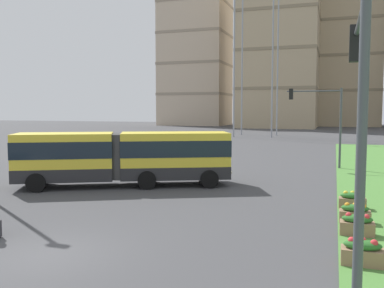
{
  "coord_description": "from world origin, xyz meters",
  "views": [
    {
      "loc": [
        7.99,
        -10.02,
        4.27
      ],
      "look_at": [
        -0.23,
        14.2,
        2.2
      ],
      "focal_mm": 39.37,
      "sensor_mm": 36.0,
      "label": 1
    }
  ],
  "objects_px": {
    "flower_planter_0": "(362,252)",
    "traffic_light_near_right": "(359,114)",
    "flower_planter_3": "(352,200)",
    "traffic_light_far_right": "(322,113)",
    "apartment_tower_westcentre": "(280,17)",
    "articulated_bus": "(124,157)",
    "flower_planter_2": "(355,213)",
    "apartment_tower_west": "(196,51)",
    "flower_planter_1": "(357,225)",
    "apartment_tower_centre": "(343,42)"
  },
  "relations": [
    {
      "from": "flower_planter_0",
      "to": "flower_planter_2",
      "type": "height_order",
      "value": "same"
    },
    {
      "from": "flower_planter_0",
      "to": "traffic_light_far_right",
      "type": "bearing_deg",
      "value": 94.8
    },
    {
      "from": "flower_planter_2",
      "to": "apartment_tower_west",
      "type": "relative_size",
      "value": 0.03
    },
    {
      "from": "flower_planter_0",
      "to": "flower_planter_3",
      "type": "distance_m",
      "value": 6.94
    },
    {
      "from": "traffic_light_far_right",
      "to": "apartment_tower_westcentre",
      "type": "bearing_deg",
      "value": 99.59
    },
    {
      "from": "flower_planter_1",
      "to": "apartment_tower_west",
      "type": "relative_size",
      "value": 0.03
    },
    {
      "from": "flower_planter_3",
      "to": "apartment_tower_centre",
      "type": "distance_m",
      "value": 105.17
    },
    {
      "from": "flower_planter_0",
      "to": "apartment_tower_westcentre",
      "type": "xyz_separation_m",
      "value": [
        -14.16,
        93.88,
        26.36
      ]
    },
    {
      "from": "flower_planter_3",
      "to": "traffic_light_far_right",
      "type": "bearing_deg",
      "value": 97.33
    },
    {
      "from": "flower_planter_2",
      "to": "apartment_tower_westcentre",
      "type": "distance_m",
      "value": 94.23
    },
    {
      "from": "flower_planter_2",
      "to": "apartment_tower_west",
      "type": "distance_m",
      "value": 107.91
    },
    {
      "from": "flower_planter_2",
      "to": "apartment_tower_west",
      "type": "xyz_separation_m",
      "value": [
        -38.79,
        98.58,
        20.5
      ]
    },
    {
      "from": "traffic_light_far_right",
      "to": "apartment_tower_west",
      "type": "distance_m",
      "value": 92.58
    },
    {
      "from": "flower_planter_3",
      "to": "traffic_light_far_right",
      "type": "distance_m",
      "value": 13.65
    },
    {
      "from": "articulated_bus",
      "to": "apartment_tower_west",
      "type": "height_order",
      "value": "apartment_tower_west"
    },
    {
      "from": "flower_planter_1",
      "to": "traffic_light_far_right",
      "type": "height_order",
      "value": "traffic_light_far_right"
    },
    {
      "from": "flower_planter_2",
      "to": "apartment_tower_centre",
      "type": "distance_m",
      "value": 107.52
    },
    {
      "from": "traffic_light_far_right",
      "to": "apartment_tower_centre",
      "type": "height_order",
      "value": "apartment_tower_centre"
    },
    {
      "from": "flower_planter_2",
      "to": "apartment_tower_west",
      "type": "bearing_deg",
      "value": 111.48
    },
    {
      "from": "flower_planter_2",
      "to": "apartment_tower_westcentre",
      "type": "xyz_separation_m",
      "value": [
        -14.16,
        89.35,
        26.36
      ]
    },
    {
      "from": "articulated_bus",
      "to": "apartment_tower_westcentre",
      "type": "height_order",
      "value": "apartment_tower_westcentre"
    },
    {
      "from": "flower_planter_2",
      "to": "apartment_tower_centre",
      "type": "xyz_separation_m",
      "value": [
        0.67,
        105.24,
        22.03
      ]
    },
    {
      "from": "traffic_light_far_right",
      "to": "flower_planter_1",
      "type": "bearing_deg",
      "value": -84.39
    },
    {
      "from": "traffic_light_near_right",
      "to": "apartment_tower_westcentre",
      "type": "height_order",
      "value": "apartment_tower_westcentre"
    },
    {
      "from": "flower_planter_3",
      "to": "flower_planter_0",
      "type": "bearing_deg",
      "value": -90.0
    },
    {
      "from": "flower_planter_1",
      "to": "apartment_tower_centre",
      "type": "relative_size",
      "value": 0.02
    },
    {
      "from": "traffic_light_near_right",
      "to": "apartment_tower_west",
      "type": "bearing_deg",
      "value": 109.74
    },
    {
      "from": "flower_planter_2",
      "to": "articulated_bus",
      "type": "bearing_deg",
      "value": 159.68
    },
    {
      "from": "flower_planter_2",
      "to": "traffic_light_far_right",
      "type": "relative_size",
      "value": 0.19
    },
    {
      "from": "apartment_tower_westcentre",
      "to": "articulated_bus",
      "type": "bearing_deg",
      "value": -88.49
    },
    {
      "from": "traffic_light_far_right",
      "to": "apartment_tower_westcentre",
      "type": "relative_size",
      "value": 0.11
    },
    {
      "from": "articulated_bus",
      "to": "flower_planter_1",
      "type": "height_order",
      "value": "articulated_bus"
    },
    {
      "from": "flower_planter_1",
      "to": "traffic_light_near_right",
      "type": "xyz_separation_m",
      "value": [
        -0.4,
        -6.8,
        3.76
      ]
    },
    {
      "from": "apartment_tower_west",
      "to": "apartment_tower_centre",
      "type": "height_order",
      "value": "apartment_tower_centre"
    },
    {
      "from": "flower_planter_1",
      "to": "flower_planter_2",
      "type": "distance_m",
      "value": 1.63
    },
    {
      "from": "traffic_light_far_right",
      "to": "flower_planter_3",
      "type": "bearing_deg",
      "value": -82.67
    },
    {
      "from": "articulated_bus",
      "to": "traffic_light_far_right",
      "type": "xyz_separation_m",
      "value": [
        10.25,
        11.05,
        2.39
      ]
    },
    {
      "from": "flower_planter_0",
      "to": "apartment_tower_westcentre",
      "type": "distance_m",
      "value": 98.54
    },
    {
      "from": "traffic_light_near_right",
      "to": "apartment_tower_westcentre",
      "type": "distance_m",
      "value": 101.3
    },
    {
      "from": "flower_planter_3",
      "to": "traffic_light_near_right",
      "type": "relative_size",
      "value": 0.18
    },
    {
      "from": "flower_planter_0",
      "to": "traffic_light_near_right",
      "type": "bearing_deg",
      "value": -95.86
    },
    {
      "from": "flower_planter_1",
      "to": "traffic_light_far_right",
      "type": "relative_size",
      "value": 0.19
    },
    {
      "from": "traffic_light_near_right",
      "to": "flower_planter_3",
      "type": "bearing_deg",
      "value": 87.89
    },
    {
      "from": "flower_planter_1",
      "to": "apartment_tower_west",
      "type": "xyz_separation_m",
      "value": [
        -38.79,
        100.21,
        20.5
      ]
    },
    {
      "from": "flower_planter_2",
      "to": "apartment_tower_west",
      "type": "height_order",
      "value": "apartment_tower_west"
    },
    {
      "from": "flower_planter_0",
      "to": "flower_planter_1",
      "type": "relative_size",
      "value": 1.0
    },
    {
      "from": "flower_planter_0",
      "to": "apartment_tower_westcentre",
      "type": "height_order",
      "value": "apartment_tower_westcentre"
    },
    {
      "from": "flower_planter_3",
      "to": "traffic_light_far_right",
      "type": "height_order",
      "value": "traffic_light_far_right"
    },
    {
      "from": "traffic_light_near_right",
      "to": "apartment_tower_westcentre",
      "type": "bearing_deg",
      "value": 98.01
    },
    {
      "from": "traffic_light_near_right",
      "to": "apartment_tower_west",
      "type": "height_order",
      "value": "apartment_tower_west"
    }
  ]
}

